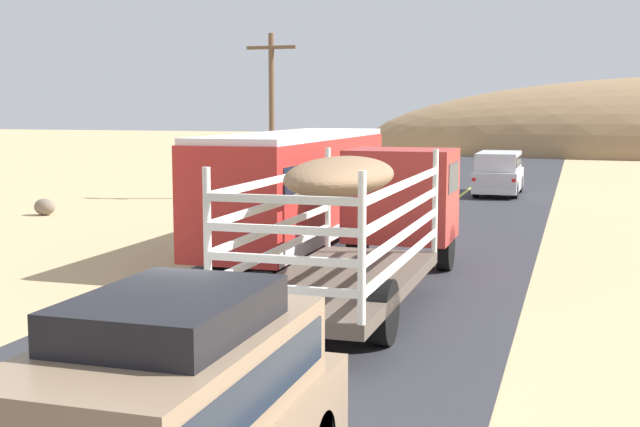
% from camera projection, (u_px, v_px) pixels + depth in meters
% --- Properties ---
extents(ground_plane, '(240.00, 240.00, 0.00)m').
position_uv_depth(ground_plane, '(161.00, 419.00, 10.54)').
color(ground_plane, tan).
extents(road_surface, '(8.00, 120.00, 0.02)m').
position_uv_depth(road_surface, '(161.00, 418.00, 10.54)').
color(road_surface, '#2D2D33').
rests_on(road_surface, ground).
extents(road_centre_line, '(0.16, 117.60, 0.00)m').
position_uv_depth(road_centre_line, '(161.00, 417.00, 10.54)').
color(road_centre_line, '#D8CC4C').
rests_on(road_centre_line, road_surface).
extents(suv_near, '(1.90, 4.62, 2.29)m').
position_uv_depth(suv_near, '(175.00, 419.00, 7.43)').
color(suv_near, '#8C7259').
rests_on(suv_near, road_surface).
extents(livestock_truck, '(2.53, 9.70, 3.02)m').
position_uv_depth(livestock_truck, '(381.00, 206.00, 18.15)').
color(livestock_truck, '#B2332D').
rests_on(livestock_truck, road_surface).
extents(bus, '(2.54, 10.00, 3.21)m').
position_uv_depth(bus, '(297.00, 186.00, 23.14)').
color(bus, red).
rests_on(bus, road_surface).
extents(car_far, '(1.90, 4.62, 1.93)m').
position_uv_depth(car_far, '(499.00, 171.00, 37.25)').
color(car_far, silver).
rests_on(car_far, road_surface).
extents(power_pole_mid, '(2.20, 0.24, 7.05)m').
position_uv_depth(power_pole_mid, '(272.00, 110.00, 35.58)').
color(power_pole_mid, brown).
rests_on(power_pole_mid, ground).
extents(boulder_mid_field, '(0.81, 0.59, 0.61)m').
position_uv_depth(boulder_mid_field, '(45.00, 207.00, 30.46)').
color(boulder_mid_field, '#756656').
rests_on(boulder_mid_field, ground).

